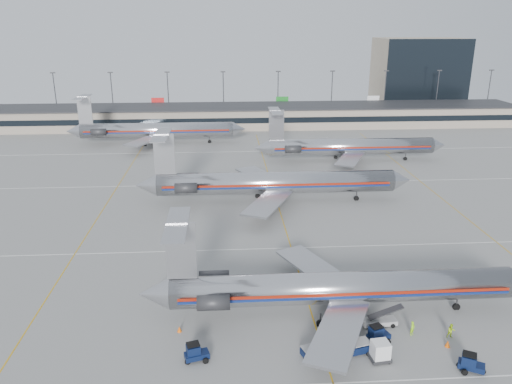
{
  "coord_description": "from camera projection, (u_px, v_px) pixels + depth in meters",
  "views": [
    {
      "loc": [
        -9.18,
        -53.67,
        30.17
      ],
      "look_at": [
        -4.22,
        21.63,
        4.5
      ],
      "focal_mm": 35.0,
      "sensor_mm": 36.0,
      "label": 1
    }
  ],
  "objects": [
    {
      "name": "ramp_worker_far",
      "position": [
        451.0,
        331.0,
        50.14
      ],
      "size": [
        0.81,
        0.66,
        1.56
      ],
      "primitive_type": "imported",
      "rotation": [
        0.0,
        0.0,
        -0.09
      ],
      "color": "#A8D514",
      "rests_on": "ground"
    },
    {
      "name": "belt_loader",
      "position": [
        380.0,
        320.0,
        52.22
      ],
      "size": [
        4.28,
        1.55,
        2.24
      ],
      "rotation": [
        0.0,
        0.0,
        0.07
      ],
      "color": "#9D9D9D",
      "rests_on": "ground"
    },
    {
      "name": "jet_foreground",
      "position": [
        335.0,
        287.0,
        53.42
      ],
      "size": [
        43.14,
        25.4,
        11.29
      ],
      "color": "#B8B8BC",
      "rests_on": "ground"
    },
    {
      "name": "jet_back_row",
      "position": [
        154.0,
        130.0,
        129.84
      ],
      "size": [
        46.24,
        28.44,
        12.64
      ],
      "color": "#B8B8BC",
      "rests_on": "ground"
    },
    {
      "name": "cone_left",
      "position": [
        179.0,
        329.0,
        51.24
      ],
      "size": [
        0.54,
        0.54,
        0.63
      ],
      "primitive_type": "cone",
      "rotation": [
        0.0,
        0.0,
        -0.2
      ],
      "color": "#FD5F08",
      "rests_on": "ground"
    },
    {
      "name": "tug_center",
      "position": [
        377.0,
        334.0,
        49.5
      ],
      "size": [
        2.49,
        1.82,
        1.83
      ],
      "rotation": [
        0.0,
        0.0,
        0.35
      ],
      "color": "#091536",
      "rests_on": "ground"
    },
    {
      "name": "distant_building",
      "position": [
        418.0,
        74.0,
        181.73
      ],
      "size": [
        30.0,
        20.0,
        25.0
      ],
      "primitive_type": "cube",
      "color": "tan",
      "rests_on": "ground"
    },
    {
      "name": "light_mast_row",
      "position": [
        251.0,
        92.0,
        164.03
      ],
      "size": [
        163.6,
        0.4,
        15.28
      ],
      "color": "#38383D",
      "rests_on": "ground"
    },
    {
      "name": "terminal",
      "position": [
        253.0,
        116.0,
        152.52
      ],
      "size": [
        162.0,
        17.0,
        6.25
      ],
      "color": "gray",
      "rests_on": "ground"
    },
    {
      "name": "cart_outer",
      "position": [
        359.0,
        347.0,
        47.95
      ],
      "size": [
        2.37,
        1.9,
        1.19
      ],
      "rotation": [
        0.0,
        0.0,
        0.25
      ],
      "color": "#091536",
      "rests_on": "ground"
    },
    {
      "name": "uld_container",
      "position": [
        380.0,
        351.0,
        46.69
      ],
      "size": [
        2.04,
        1.77,
        1.98
      ],
      "rotation": [
        0.0,
        0.0,
        0.12
      ],
      "color": "#2D2D30",
      "rests_on": "ground"
    },
    {
      "name": "tug_left",
      "position": [
        195.0,
        353.0,
        46.7
      ],
      "size": [
        2.49,
        1.71,
        1.85
      ],
      "rotation": [
        0.0,
        0.0,
        0.27
      ],
      "color": "#091536",
      "rests_on": "ground"
    },
    {
      "name": "tug_right",
      "position": [
        470.0,
        363.0,
        45.27
      ],
      "size": [
        2.55,
        2.08,
        1.86
      ],
      "rotation": [
        0.0,
        0.0,
        -0.49
      ],
      "color": "#091536",
      "rests_on": "ground"
    },
    {
      "name": "cart_inner",
      "position": [
        311.0,
        352.0,
        47.34
      ],
      "size": [
        2.14,
        1.78,
        1.04
      ],
      "rotation": [
        0.0,
        0.0,
        0.33
      ],
      "color": "#091536",
      "rests_on": "ground"
    },
    {
      "name": "ramp_worker_near",
      "position": [
        412.0,
        328.0,
        50.6
      ],
      "size": [
        0.67,
        0.64,
        1.54
      ],
      "primitive_type": "imported",
      "rotation": [
        0.0,
        0.0,
        0.69
      ],
      "color": "#93E415",
      "rests_on": "ground"
    },
    {
      "name": "cone_right",
      "position": [
        448.0,
        344.0,
        48.85
      ],
      "size": [
        0.6,
        0.6,
        0.69
      ],
      "primitive_type": "cone",
      "rotation": [
        0.0,
        0.0,
        0.21
      ],
      "color": "#FD5F08",
      "rests_on": "ground"
    },
    {
      "name": "ground",
      "position": [
        302.0,
        283.0,
        60.99
      ],
      "size": [
        260.0,
        260.0,
        0.0
      ],
      "primitive_type": "plane",
      "color": "gray",
      "rests_on": "ground"
    },
    {
      "name": "apron_markings",
      "position": [
        291.0,
        248.0,
        70.43
      ],
      "size": [
        160.0,
        0.15,
        0.02
      ],
      "primitive_type": "cube",
      "color": "silver",
      "rests_on": "ground"
    },
    {
      "name": "jet_second_row",
      "position": [
        270.0,
        182.0,
        87.17
      ],
      "size": [
        48.39,
        28.5,
        12.67
      ],
      "color": "#B8B8BC",
      "rests_on": "ground"
    },
    {
      "name": "jet_third_row",
      "position": [
        347.0,
        146.0,
        113.34
      ],
      "size": [
        44.17,
        27.17,
        12.08
      ],
      "color": "#B8B8BC",
      "rests_on": "ground"
    }
  ]
}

